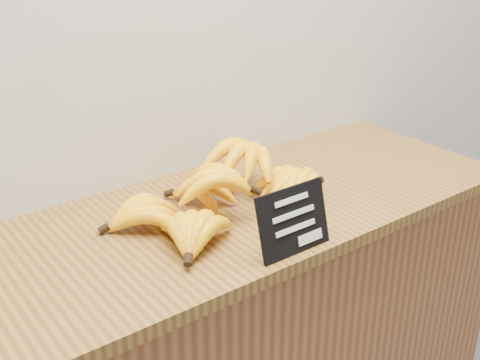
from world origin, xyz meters
name	(u,v)px	position (x,y,z in m)	size (l,w,h in m)	color
counter_top	(227,214)	(-0.20, 2.75, 0.92)	(1.44, 0.54, 0.03)	brown
chalkboard_sign	(293,220)	(-0.20, 2.52, 1.00)	(0.17, 0.01, 0.14)	black
banana_pile	(222,192)	(-0.22, 2.74, 0.98)	(0.55, 0.33, 0.12)	#FFBA0A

